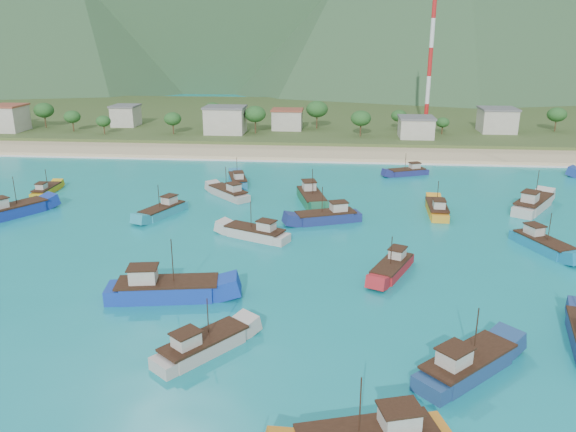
# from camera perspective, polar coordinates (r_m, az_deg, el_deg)

# --- Properties ---
(ground) EXTENTS (600.00, 600.00, 0.00)m
(ground) POSITION_cam_1_polar(r_m,az_deg,el_deg) (69.54, -0.03, -7.00)
(ground) COLOR #0B7A83
(ground) RESTS_ON ground
(beach) EXTENTS (400.00, 18.00, 1.20)m
(beach) POSITION_cam_1_polar(r_m,az_deg,el_deg) (144.86, 2.84, 6.34)
(beach) COLOR beige
(beach) RESTS_ON ground
(land) EXTENTS (400.00, 110.00, 2.40)m
(land) POSITION_cam_1_polar(r_m,az_deg,el_deg) (204.92, 3.60, 9.81)
(land) COLOR #385123
(land) RESTS_ON ground
(surf_line) EXTENTS (400.00, 2.50, 0.08)m
(surf_line) POSITION_cam_1_polar(r_m,az_deg,el_deg) (135.58, 2.66, 5.53)
(surf_line) COLOR white
(surf_line) RESTS_ON ground
(village) EXTENTS (206.11, 25.18, 7.29)m
(village) POSITION_cam_1_polar(r_m,az_deg,el_deg) (166.86, 5.07, 9.51)
(village) COLOR beige
(village) RESTS_ON ground
(vegetation) EXTENTS (274.08, 25.61, 8.66)m
(vegetation) POSITION_cam_1_polar(r_m,az_deg,el_deg) (168.45, 0.13, 9.81)
(vegetation) COLOR #235623
(vegetation) RESTS_ON ground
(radio_tower) EXTENTS (1.20, 1.20, 47.76)m
(radio_tower) POSITION_cam_1_polar(r_m,az_deg,el_deg) (172.67, 14.34, 16.25)
(radio_tower) COLOR red
(radio_tower) RESTS_ON ground
(boat_5) EXTENTS (10.65, 7.00, 6.09)m
(boat_5) POSITION_cam_1_polar(r_m,az_deg,el_deg) (84.59, -3.29, -1.82)
(boat_5) COLOR #BBB4AB
(boat_5) RESTS_ON ground
(boat_6) EXTENTS (10.67, 10.36, 6.79)m
(boat_6) POSITION_cam_1_polar(r_m,az_deg,el_deg) (54.92, 17.70, -14.33)
(boat_6) COLOR navy
(boat_6) RESTS_ON ground
(boat_8) EXTENTS (2.74, 8.57, 5.02)m
(boat_8) POSITION_cam_1_polar(r_m,az_deg,el_deg) (117.83, -23.34, 2.37)
(boat_8) COLOR gold
(boat_8) RESTS_ON ground
(boat_10) EXTENTS (6.62, 10.33, 5.89)m
(boat_10) POSITION_cam_1_polar(r_m,az_deg,el_deg) (97.53, -12.59, 0.47)
(boat_10) COLOR teal
(boat_10) RESTS_ON ground
(boat_11) EXTENTS (5.56, 10.21, 5.79)m
(boat_11) POSITION_cam_1_polar(r_m,az_deg,el_deg) (115.70, -5.13, 3.60)
(boat_11) COLOR #206A96
(boat_11) RESTS_ON ground
(boat_12) EXTENTS (9.91, 12.37, 7.33)m
(boat_12) POSITION_cam_1_polar(r_m,az_deg,el_deg) (106.95, 23.62, 1.07)
(boat_12) COLOR #B8B2A7
(boat_12) RESTS_ON ground
(boat_13) EXTENTS (7.05, 10.78, 6.16)m
(boat_13) POSITION_cam_1_polar(r_m,az_deg,el_deg) (87.98, 24.44, -2.68)
(boat_13) COLOR #1276A0
(boat_13) RESTS_ON ground
(boat_14) EXTENTS (13.55, 5.93, 7.74)m
(boat_14) POSITION_cam_1_polar(r_m,az_deg,el_deg) (67.34, -12.33, -7.37)
(boat_14) COLOR #1337A7
(boat_14) RESTS_ON ground
(boat_15) EXTENTS (6.54, 9.92, 5.67)m
(boat_15) POSITION_cam_1_polar(r_m,az_deg,el_deg) (73.74, 10.53, -5.26)
(boat_15) COLOR #B21F26
(boat_15) RESTS_ON ground
(boat_16) EXTENTS (3.40, 10.24, 5.99)m
(boat_16) POSITION_cam_1_polar(r_m,az_deg,el_deg) (99.24, 14.89, 0.61)
(boat_16) COLOR orange
(boat_16) RESTS_ON ground
(boat_18) EXTENTS (9.34, 12.16, 7.13)m
(boat_18) POSITION_cam_1_polar(r_m,az_deg,el_deg) (105.29, -26.21, 0.44)
(boat_18) COLOR navy
(boat_18) RESTS_ON ground
(boat_21) EXTENTS (6.30, 12.39, 7.03)m
(boat_21) POSITION_cam_1_polar(r_m,az_deg,el_deg) (102.00, 2.37, 1.80)
(boat_21) COLOR #1B6742
(boat_21) RESTS_ON ground
(boat_22) EXTENTS (9.21, 9.50, 6.04)m
(boat_22) POSITION_cam_1_polar(r_m,az_deg,el_deg) (106.31, -6.04, 2.29)
(boat_22) COLOR #A9A39A
(boat_22) RESTS_ON ground
(boat_23) EXTENTS (11.36, 6.86, 6.45)m
(boat_23) POSITION_cam_1_polar(r_m,az_deg,el_deg) (91.88, 3.96, -0.15)
(boat_23) COLOR navy
(boat_23) RESTS_ON ground
(boat_26) EXTENTS (8.63, 9.77, 5.97)m
(boat_26) POSITION_cam_1_polar(r_m,az_deg,el_deg) (56.15, -8.65, -13.01)
(boat_26) COLOR #B0A9A0
(boat_26) RESTS_ON ground
(boat_31) EXTENTS (9.24, 5.86, 5.27)m
(boat_31) POSITION_cam_1_polar(r_m,az_deg,el_deg) (125.17, 12.06, 4.35)
(boat_31) COLOR navy
(boat_31) RESTS_ON ground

